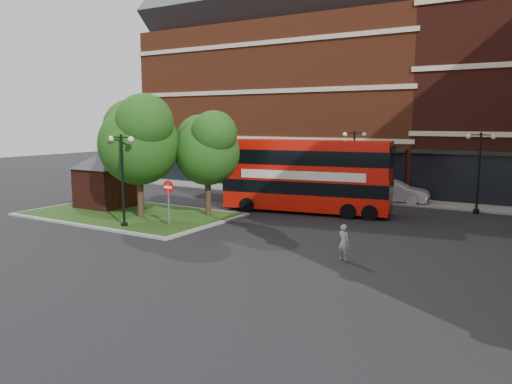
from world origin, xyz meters
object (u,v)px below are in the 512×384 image
Objects in this scene: bus at (306,171)px; car_white at (394,192)px; woman at (344,242)px; car_silver at (281,186)px.

bus is 7.67m from car_white.
car_silver is at bearing -36.33° from woman.
bus is 2.21× the size of car_white.
car_silver is (-11.26, 15.55, -0.15)m from woman.
bus is at bearing 145.89° from car_white.
car_silver is 0.75× the size of car_white.
car_white reaches higher than car_silver.
bus is at bearing -38.58° from woman.
car_silver is at bearing 85.51° from car_white.
bus is 2.96× the size of car_silver.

